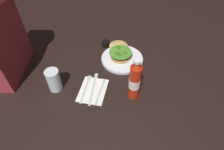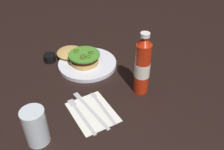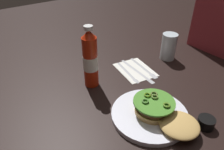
% 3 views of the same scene
% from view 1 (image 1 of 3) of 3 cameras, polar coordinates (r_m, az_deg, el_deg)
% --- Properties ---
extents(ground_plane, '(3.00, 3.00, 0.00)m').
position_cam_1_polar(ground_plane, '(1.15, -3.88, 2.02)').
color(ground_plane, black).
extents(dinner_plate, '(0.26, 0.26, 0.02)m').
position_cam_1_polar(dinner_plate, '(1.19, 3.01, 4.77)').
color(dinner_plate, white).
rests_on(dinner_plate, ground_plane).
extents(burger_sandwich, '(0.23, 0.14, 0.05)m').
position_cam_1_polar(burger_sandwich, '(1.20, 2.28, 7.02)').
color(burger_sandwich, tan).
rests_on(burger_sandwich, dinner_plate).
extents(ketchup_bottle, '(0.06, 0.06, 0.25)m').
position_cam_1_polar(ketchup_bottle, '(0.93, 6.77, -1.72)').
color(ketchup_bottle, red).
rests_on(ketchup_bottle, ground_plane).
extents(water_glass, '(0.07, 0.07, 0.13)m').
position_cam_1_polar(water_glass, '(1.04, -16.85, -1.45)').
color(water_glass, silver).
rests_on(water_glass, ground_plane).
extents(condiment_cup, '(0.05, 0.05, 0.03)m').
position_cam_1_polar(condiment_cup, '(1.30, -1.92, 9.26)').
color(condiment_cup, black).
rests_on(condiment_cup, ground_plane).
extents(napkin, '(0.20, 0.17, 0.00)m').
position_cam_1_polar(napkin, '(1.04, -5.70, -4.51)').
color(napkin, white).
rests_on(napkin, ground_plane).
extents(spoon_utensil, '(0.18, 0.05, 0.00)m').
position_cam_1_polar(spoon_utensil, '(1.04, -3.06, -3.57)').
color(spoon_utensil, silver).
rests_on(spoon_utensil, napkin).
extents(butter_knife, '(0.22, 0.03, 0.00)m').
position_cam_1_polar(butter_knife, '(1.05, -5.45, -3.23)').
color(butter_knife, silver).
rests_on(butter_knife, napkin).
extents(fork_utensil, '(0.20, 0.04, 0.00)m').
position_cam_1_polar(fork_utensil, '(1.05, -7.62, -3.22)').
color(fork_utensil, silver).
rests_on(fork_utensil, napkin).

